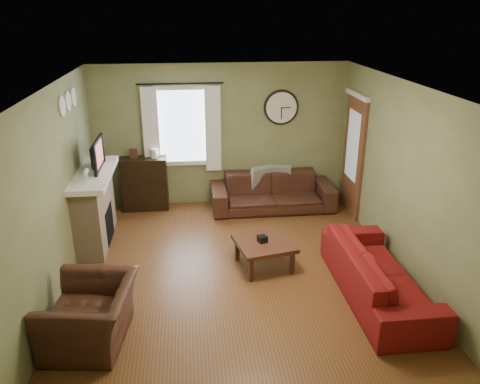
{
  "coord_description": "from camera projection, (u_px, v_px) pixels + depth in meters",
  "views": [
    {
      "loc": [
        -0.6,
        -5.73,
        3.51
      ],
      "look_at": [
        0.1,
        0.4,
        1.05
      ],
      "focal_mm": 35.0,
      "sensor_mm": 36.0,
      "label": 1
    }
  ],
  "objects": [
    {
      "name": "pillow_right",
      "position": [
        261.0,
        177.0,
        8.69
      ],
      "size": [
        0.43,
        0.25,
        0.41
      ],
      "primitive_type": "cube",
      "rotation": [
        0.0,
        0.0,
        0.34
      ],
      "color": "gray",
      "rests_on": "sofa_brown"
    },
    {
      "name": "window_pane",
      "position": [
        182.0,
        126.0,
        8.41
      ],
      "size": [
        1.0,
        0.02,
        1.3
      ],
      "primitive_type": null,
      "color": "silver",
      "rests_on": "wall_back"
    },
    {
      "name": "wall_clock",
      "position": [
        281.0,
        108.0,
        8.46
      ],
      "size": [
        0.64,
        0.06,
        0.64
      ],
      "primitive_type": null,
      "color": "white",
      "rests_on": "wall_back"
    },
    {
      "name": "pillow_left",
      "position": [
        281.0,
        175.0,
        8.79
      ],
      "size": [
        0.4,
        0.2,
        0.38
      ],
      "primitive_type": "cube",
      "rotation": [
        0.0,
        0.0,
        -0.24
      ],
      "color": "gray",
      "rests_on": "sofa_brown"
    },
    {
      "name": "tv_screen",
      "position": [
        99.0,
        154.0,
        7.13
      ],
      "size": [
        0.02,
        0.62,
        0.36
      ],
      "primitive_type": "cube",
      "color": "#994C3F",
      "rests_on": "mantel"
    },
    {
      "name": "mantel",
      "position": [
        92.0,
        174.0,
        7.08
      ],
      "size": [
        0.58,
        1.6,
        0.08
      ],
      "primitive_type": "cube",
      "color": "white",
      "rests_on": "fireplace"
    },
    {
      "name": "wall_front",
      "position": [
        270.0,
        300.0,
        3.78
      ],
      "size": [
        4.6,
        0.0,
        2.6
      ],
      "primitive_type": "cube",
      "color": "olive",
      "rests_on": "ground"
    },
    {
      "name": "medallion_left",
      "position": [
        62.0,
        106.0,
        6.32
      ],
      "size": [
        0.28,
        0.28,
        0.03
      ],
      "primitive_type": "cylinder",
      "color": "white",
      "rests_on": "wall_left"
    },
    {
      "name": "wall_right",
      "position": [
        402.0,
        179.0,
        6.42
      ],
      "size": [
        0.0,
        5.2,
        2.6
      ],
      "primitive_type": "cube",
      "color": "olive",
      "rests_on": "ground"
    },
    {
      "name": "ceiling",
      "position": [
        236.0,
        86.0,
        5.69
      ],
      "size": [
        4.6,
        5.2,
        0.0
      ],
      "primitive_type": "cube",
      "color": "white",
      "rests_on": "ground"
    },
    {
      "name": "fireplace",
      "position": [
        95.0,
        210.0,
        7.29
      ],
      "size": [
        0.4,
        1.4,
        1.1
      ],
      "primitive_type": "cube",
      "color": "tan",
      "rests_on": "floor"
    },
    {
      "name": "sofa_red",
      "position": [
        379.0,
        273.0,
        5.98
      ],
      "size": [
        0.88,
        2.25,
        0.66
      ],
      "primitive_type": "imported",
      "rotation": [
        0.0,
        0.0,
        1.57
      ],
      "color": "maroon",
      "rests_on": "floor"
    },
    {
      "name": "wine_glass_b",
      "position": [
        87.0,
        175.0,
        6.64
      ],
      "size": [
        0.07,
        0.07,
        0.19
      ],
      "primitive_type": null,
      "color": "white",
      "rests_on": "mantel"
    },
    {
      "name": "armchair",
      "position": [
        91.0,
        315.0,
        5.16
      ],
      "size": [
        1.05,
        1.16,
        0.68
      ],
      "primitive_type": "imported",
      "rotation": [
        0.0,
        0.0,
        -1.71
      ],
      "color": "#391E15",
      "rests_on": "floor"
    },
    {
      "name": "book",
      "position": [
        149.0,
        156.0,
        8.52
      ],
      "size": [
        0.25,
        0.25,
        0.02
      ],
      "primitive_type": "imported",
      "rotation": [
        0.0,
        0.0,
        0.69
      ],
      "color": "#462618",
      "rests_on": "bookshelf"
    },
    {
      "name": "coffee_table",
      "position": [
        264.0,
        254.0,
        6.7
      ],
      "size": [
        0.9,
        0.9,
        0.41
      ],
      "primitive_type": null,
      "rotation": [
        0.0,
        0.0,
        0.2
      ],
      "color": "#462618",
      "rests_on": "floor"
    },
    {
      "name": "medallion_mid",
      "position": [
        68.0,
        101.0,
        6.64
      ],
      "size": [
        0.28,
        0.28,
        0.03
      ],
      "primitive_type": "cylinder",
      "color": "white",
      "rests_on": "wall_left"
    },
    {
      "name": "firebox",
      "position": [
        109.0,
        224.0,
        7.4
      ],
      "size": [
        0.04,
        0.6,
        0.55
      ],
      "primitive_type": "cube",
      "color": "black",
      "rests_on": "fireplace"
    },
    {
      "name": "wall_left",
      "position": [
        56.0,
        193.0,
        5.93
      ],
      "size": [
        0.0,
        5.2,
        2.6
      ],
      "primitive_type": "cube",
      "color": "olive",
      "rests_on": "ground"
    },
    {
      "name": "floor",
      "position": [
        236.0,
        271.0,
        6.66
      ],
      "size": [
        4.6,
        5.2,
        0.0
      ],
      "primitive_type": "cube",
      "color": "brown",
      "rests_on": "ground"
    },
    {
      "name": "sofa_brown",
      "position": [
        272.0,
        192.0,
        8.61
      ],
      "size": [
        2.23,
        0.87,
        0.65
      ],
      "primitive_type": "imported",
      "color": "#391E15",
      "rests_on": "floor"
    },
    {
      "name": "wall_back",
      "position": [
        221.0,
        136.0,
        8.57
      ],
      "size": [
        4.6,
        0.0,
        2.6
      ],
      "primitive_type": "cube",
      "color": "olive",
      "rests_on": "ground"
    },
    {
      "name": "curtain_left",
      "position": [
        151.0,
        131.0,
        8.28
      ],
      "size": [
        0.28,
        0.04,
        1.55
      ],
      "primitive_type": "cube",
      "color": "white",
      "rests_on": "wall_back"
    },
    {
      "name": "tissue_box",
      "position": [
        262.0,
        242.0,
        6.62
      ],
      "size": [
        0.15,
        0.15,
        0.09
      ],
      "primitive_type": "cube",
      "rotation": [
        0.0,
        0.0,
        0.32
      ],
      "color": "black",
      "rests_on": "coffee_table"
    },
    {
      "name": "wine_glass_a",
      "position": [
        86.0,
        178.0,
        6.54
      ],
      "size": [
        0.07,
        0.07,
        0.19
      ],
      "primitive_type": null,
      "color": "white",
      "rests_on": "mantel"
    },
    {
      "name": "bookshelf",
      "position": [
        145.0,
        184.0,
        8.54
      ],
      "size": [
        0.82,
        0.35,
        0.98
      ],
      "primitive_type": null,
      "color": "black",
      "rests_on": "floor"
    },
    {
      "name": "medallion_right",
      "position": [
        73.0,
        97.0,
        6.97
      ],
      "size": [
        0.28,
        0.28,
        0.03
      ],
      "primitive_type": "cylinder",
      "color": "white",
      "rests_on": "wall_left"
    },
    {
      "name": "door",
      "position": [
        353.0,
        156.0,
        8.22
      ],
      "size": [
        0.05,
        0.9,
        2.1
      ],
      "primitive_type": "cube",
      "color": "brown",
      "rests_on": "floor"
    },
    {
      "name": "tv",
      "position": [
        94.0,
        158.0,
        7.14
      ],
      "size": [
        0.08,
        0.6,
        0.35
      ],
      "primitive_type": "imported",
      "rotation": [
        0.0,
        0.0,
        1.57
      ],
      "color": "black",
      "rests_on": "mantel"
    },
    {
      "name": "curtain_right",
      "position": [
        213.0,
        129.0,
        8.39
      ],
      "size": [
        0.28,
        0.04,
        1.55
      ],
      "primitive_type": "cube",
      "color": "white",
      "rests_on": "wall_back"
    },
    {
      "name": "curtain_rod",
      "position": [
        180.0,
        84.0,
        8.03
      ],
      "size": [
        0.03,
        0.03,
        1.5
      ],
      "primitive_type": "cylinder",
      "color": "black",
      "rests_on": "wall_back"
    }
  ]
}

